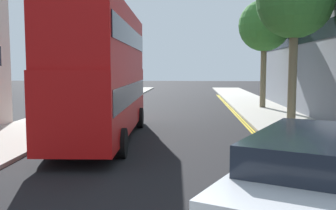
% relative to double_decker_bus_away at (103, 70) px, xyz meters
% --- Properties ---
extents(sidewalk_right, '(4.00, 80.00, 0.14)m').
position_rel_double_decker_bus_away_xyz_m(sidewalk_right, '(8.95, 2.21, -2.96)').
color(sidewalk_right, '#ADA89E').
rests_on(sidewalk_right, ground).
extents(sidewalk_left, '(4.00, 80.00, 0.14)m').
position_rel_double_decker_bus_away_xyz_m(sidewalk_left, '(-4.05, 2.21, -2.96)').
color(sidewalk_left, '#ADA89E').
rests_on(sidewalk_left, ground).
extents(kerb_line_outer, '(0.10, 56.00, 0.01)m').
position_rel_double_decker_bus_away_xyz_m(kerb_line_outer, '(6.85, 0.21, -3.03)').
color(kerb_line_outer, yellow).
rests_on(kerb_line_outer, ground).
extents(kerb_line_inner, '(0.10, 56.00, 0.01)m').
position_rel_double_decker_bus_away_xyz_m(kerb_line_inner, '(6.69, 0.21, -3.03)').
color(kerb_line_inner, yellow).
rests_on(kerb_line_inner, ground).
extents(double_decker_bus_away, '(3.13, 10.90, 5.64)m').
position_rel_double_decker_bus_away_xyz_m(double_decker_bus_away, '(0.00, 0.00, 0.00)').
color(double_decker_bus_away, '#B20F0F').
rests_on(double_decker_bus_away, ground).
extents(taxi_minivan, '(3.75, 5.14, 2.12)m').
position_rel_double_decker_bus_away_xyz_m(taxi_minivan, '(5.59, -10.51, -1.96)').
color(taxi_minivan, silver).
rests_on(taxi_minivan, ground).
extents(street_tree_near, '(3.85, 3.85, 8.05)m').
position_rel_double_decker_bus_away_xyz_m(street_tree_near, '(9.17, 13.01, 3.18)').
color(street_tree_near, '#6B6047').
rests_on(street_tree_near, sidewalk_right).
extents(street_tree_mid, '(3.89, 3.89, 8.36)m').
position_rel_double_decker_bus_away_xyz_m(street_tree_mid, '(8.98, 3.93, 3.46)').
color(street_tree_mid, '#6B6047').
rests_on(street_tree_mid, sidewalk_right).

